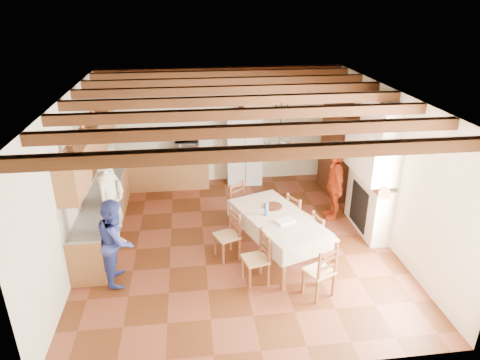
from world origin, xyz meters
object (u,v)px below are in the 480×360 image
at_px(chair_left_far, 227,235).
at_px(chair_end_near, 319,270).
at_px(chair_right_far, 299,215).
at_px(microwave, 187,147).
at_px(hutch, 339,149).
at_px(person_man, 111,202).
at_px(refrigerator, 244,149).
at_px(chair_end_far, 242,206).
at_px(person_woman_blue, 116,241).
at_px(chair_right_near, 325,236).
at_px(dining_table, 277,220).
at_px(chair_left_near, 255,258).
at_px(person_woman_red, 334,185).

height_order(chair_left_far, chair_end_near, same).
xyz_separation_m(chair_right_far, microwave, (-2.21, 2.84, 0.58)).
height_order(hutch, person_man, hutch).
bearing_deg(hutch, refrigerator, 151.55).
distance_m(chair_end_far, person_man, 2.69).
height_order(person_man, microwave, person_man).
bearing_deg(person_woman_blue, hutch, -61.86).
height_order(chair_right_near, chair_end_far, same).
xyz_separation_m(dining_table, chair_right_near, (0.88, -0.16, -0.32)).
bearing_deg(microwave, chair_left_near, -70.62).
distance_m(chair_left_near, chair_end_near, 1.09).
relative_size(dining_table, chair_right_far, 2.36).
relative_size(hutch, microwave, 3.93).
height_order(dining_table, person_woman_red, person_woman_red).
bearing_deg(microwave, hutch, -8.26).
distance_m(dining_table, person_woman_red, 2.10).
bearing_deg(chair_left_near, person_man, -132.41).
distance_m(refrigerator, chair_right_far, 3.10).
xyz_separation_m(chair_right_near, person_man, (-3.97, 0.93, 0.50)).
bearing_deg(chair_left_far, chair_left_near, 4.94).
bearing_deg(chair_end_near, chair_left_near, -50.32).
bearing_deg(refrigerator, microwave, -173.07).
bearing_deg(chair_end_far, hutch, -5.56).
height_order(chair_end_near, person_man, person_man).
bearing_deg(dining_table, person_woman_red, 41.76).
distance_m(dining_table, chair_right_far, 0.98).
xyz_separation_m(person_woman_blue, microwave, (1.26, 3.87, 0.29)).
height_order(hutch, chair_right_near, hutch).
distance_m(chair_left_far, chair_right_far, 1.65).
bearing_deg(person_woman_blue, refrigerator, -37.45).
distance_m(refrigerator, person_woman_red, 2.84).
relative_size(chair_left_far, chair_right_far, 1.00).
xyz_separation_m(refrigerator, chair_left_far, (-0.80, -3.57, -0.41)).
bearing_deg(chair_right_far, chair_end_far, 34.51).
bearing_deg(chair_right_near, microwave, 20.74).
bearing_deg(hutch, chair_end_near, -116.33).
xyz_separation_m(hutch, chair_end_near, (-1.60, -3.85, -0.66)).
bearing_deg(person_man, chair_end_near, -97.44).
distance_m(refrigerator, hutch, 2.43).
xyz_separation_m(chair_end_far, person_woman_blue, (-2.37, -1.59, 0.29)).
height_order(chair_left_near, chair_end_near, same).
xyz_separation_m(refrigerator, person_woman_red, (1.70, -2.28, -0.11)).
bearing_deg(chair_left_near, person_woman_blue, -111.75).
bearing_deg(dining_table, chair_right_far, 48.85).
relative_size(chair_end_near, person_woman_red, 0.61).
xyz_separation_m(chair_right_far, person_woman_blue, (-3.47, -1.03, 0.29)).
distance_m(refrigerator, person_man, 4.15).
distance_m(chair_end_far, person_woman_red, 2.08).
xyz_separation_m(refrigerator, hutch, (2.20, -1.01, 0.25)).
bearing_deg(person_woman_blue, chair_end_far, -59.40).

